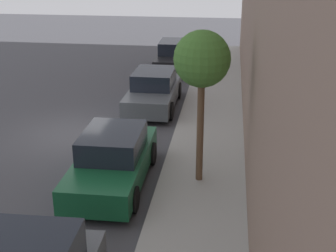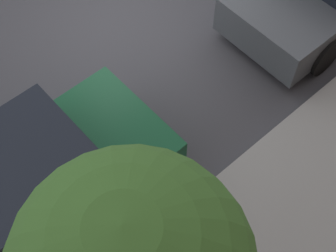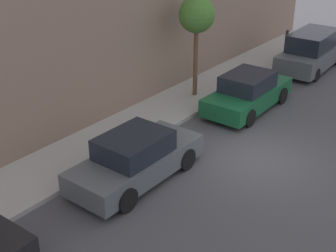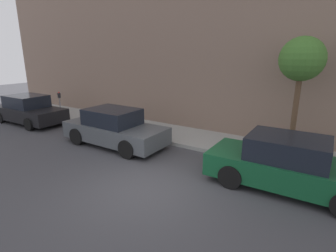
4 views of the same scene
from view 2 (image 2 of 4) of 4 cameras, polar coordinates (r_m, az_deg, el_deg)
name	(u,v)px [view 2 (image 2 of 4)]	position (r m, az deg, el deg)	size (l,w,h in m)	color
ground_plane	(119,24)	(8.96, -6.04, 12.30)	(60.00, 60.00, 0.00)	#424247
sidewalk	(320,198)	(7.16, 18.00, -8.34)	(2.43, 32.00, 0.15)	#9E9E99
parked_sedan_second	(12,205)	(6.39, -18.43, -9.17)	(1.92, 4.52, 1.54)	#14512D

